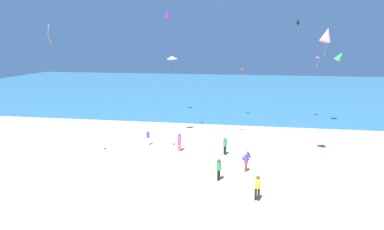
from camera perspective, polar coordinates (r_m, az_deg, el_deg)
ground_plane at (r=27.29m, az=1.56°, el=-7.38°), size 120.00×120.00×0.00m
ocean_water at (r=67.45m, az=6.38°, el=4.52°), size 120.00×60.00×0.05m
beach_chair_far_left at (r=27.10m, az=9.51°, el=-7.04°), size 0.77×0.73×0.65m
person_0 at (r=20.38m, az=11.28°, el=-11.97°), size 0.38×0.38×1.59m
person_1 at (r=28.60m, az=-2.21°, el=-4.43°), size 0.46×0.46×1.65m
person_2 at (r=22.77m, az=4.66°, el=-9.14°), size 0.41×0.41×1.55m
person_3 at (r=30.55m, az=-7.62°, el=-3.72°), size 0.34×0.34×1.39m
person_4 at (r=24.50m, az=9.35°, el=-7.87°), size 0.35×0.35×1.42m
person_5 at (r=27.82m, az=5.74°, el=-5.11°), size 0.43×0.43×1.54m
kite_magenta at (r=41.65m, az=20.95°, el=9.34°), size 0.67×0.72×1.37m
kite_green at (r=39.96m, az=24.20°, el=9.24°), size 1.31×1.01×1.82m
kite_black at (r=38.79m, az=17.88°, el=14.90°), size 0.44×0.47×1.08m
kite_teal at (r=25.76m, az=-23.57°, el=13.42°), size 0.34×0.43×1.48m
kite_red at (r=41.21m, az=8.80°, el=7.88°), size 0.63×0.64×1.21m
kite_pink at (r=26.74m, az=22.27°, el=12.74°), size 1.34×1.28×2.08m
kite_white at (r=32.49m, az=-3.48°, el=9.88°), size 1.07×1.04×1.33m
kite_purple at (r=41.51m, az=-4.26°, el=17.12°), size 0.96×1.18×1.39m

